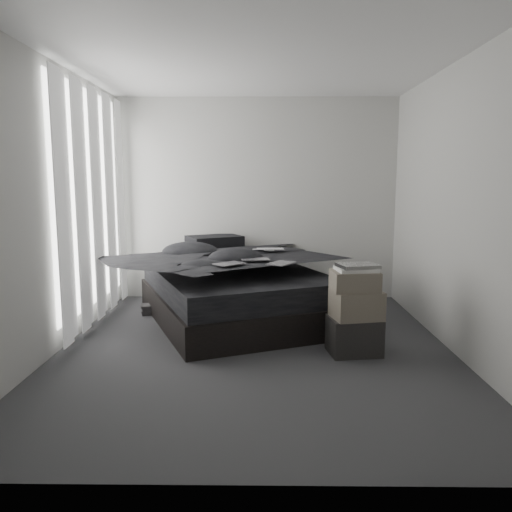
{
  "coord_description": "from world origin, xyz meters",
  "views": [
    {
      "loc": [
        0.06,
        -4.44,
        1.54
      ],
      "look_at": [
        0.0,
        0.8,
        0.75
      ],
      "focal_mm": 35.0,
      "sensor_mm": 36.0,
      "label": 1
    }
  ],
  "objects_px": {
    "bed": "(236,305)",
    "side_stand": "(169,280)",
    "laptop": "(268,243)",
    "box_lower": "(354,336)"
  },
  "relations": [
    {
      "from": "bed",
      "to": "box_lower",
      "type": "bearing_deg",
      "value": -67.7
    },
    {
      "from": "bed",
      "to": "side_stand",
      "type": "bearing_deg",
      "value": 122.43
    },
    {
      "from": "bed",
      "to": "laptop",
      "type": "bearing_deg",
      "value": 7.5
    },
    {
      "from": "box_lower",
      "to": "bed",
      "type": "bearing_deg",
      "value": 134.85
    },
    {
      "from": "laptop",
      "to": "box_lower",
      "type": "xyz_separation_m",
      "value": [
        0.76,
        -1.34,
        -0.67
      ]
    },
    {
      "from": "laptop",
      "to": "side_stand",
      "type": "distance_m",
      "value": 1.38
    },
    {
      "from": "side_stand",
      "to": "laptop",
      "type": "bearing_deg",
      "value": -17.58
    },
    {
      "from": "bed",
      "to": "side_stand",
      "type": "relative_size",
      "value": 3.52
    },
    {
      "from": "side_stand",
      "to": "bed",
      "type": "bearing_deg",
      "value": -35.02
    },
    {
      "from": "box_lower",
      "to": "side_stand",
      "type": "bearing_deg",
      "value": 138.86
    }
  ]
}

